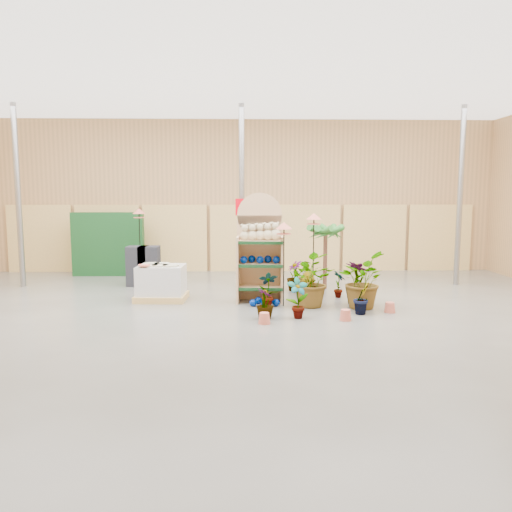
% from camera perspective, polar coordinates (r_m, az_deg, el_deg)
% --- Properties ---
extents(room, '(15.20, 12.10, 4.70)m').
position_cam_1_polar(room, '(9.90, -1.65, 6.56)').
color(room, '#585852').
rests_on(room, ground).
extents(display_shelf, '(1.02, 0.69, 2.34)m').
position_cam_1_polar(display_shelf, '(10.77, 0.43, 0.49)').
color(display_shelf, tan).
rests_on(display_shelf, ground).
extents(teddy_bears, '(0.87, 0.24, 0.38)m').
position_cam_1_polar(teddy_bears, '(10.62, 0.65, 2.63)').
color(teddy_bears, '#C3B289').
rests_on(teddy_bears, display_shelf).
extents(gazing_balls_shelf, '(0.86, 0.29, 0.16)m').
position_cam_1_polar(gazing_balls_shelf, '(10.65, 0.46, -0.40)').
color(gazing_balls_shelf, navy).
rests_on(gazing_balls_shelf, display_shelf).
extents(gazing_balls_floor, '(0.63, 0.39, 0.15)m').
position_cam_1_polar(gazing_balls_floor, '(10.43, 0.97, -5.26)').
color(gazing_balls_floor, navy).
rests_on(gazing_balls_floor, ground).
extents(pallet_stack, '(1.12, 0.95, 0.80)m').
position_cam_1_polar(pallet_stack, '(11.09, -10.76, -3.01)').
color(pallet_stack, tan).
rests_on(pallet_stack, ground).
extents(charcoal_planters, '(0.80, 0.50, 1.00)m').
position_cam_1_polar(charcoal_planters, '(12.95, -12.73, -1.11)').
color(charcoal_planters, black).
rests_on(charcoal_planters, ground).
extents(trellis_stock, '(2.00, 0.30, 1.80)m').
position_cam_1_polar(trellis_stock, '(14.76, -16.53, 1.31)').
color(trellis_stock, '#13411B').
rests_on(trellis_stock, ground).
extents(offer_sign, '(0.50, 0.08, 2.20)m').
position_cam_1_polar(offer_sign, '(11.99, -1.15, 3.56)').
color(offer_sign, gray).
rests_on(offer_sign, ground).
extents(bird_table_front, '(0.34, 0.34, 1.74)m').
position_cam_1_polar(bird_table_front, '(10.17, 3.21, 3.17)').
color(bird_table_front, black).
rests_on(bird_table_front, ground).
extents(bird_table_right, '(0.34, 0.34, 1.89)m').
position_cam_1_polar(bird_table_right, '(11.06, 6.63, 4.19)').
color(bird_table_right, black).
rests_on(bird_table_right, ground).
extents(bird_table_back, '(0.34, 0.34, 1.93)m').
position_cam_1_polar(bird_table_back, '(13.57, -13.22, 4.73)').
color(bird_table_back, black).
rests_on(bird_table_back, ground).
extents(palm, '(0.70, 0.70, 1.68)m').
position_cam_1_polar(palm, '(12.21, 7.96, 2.89)').
color(palm, brown).
rests_on(palm, ground).
extents(potted_plant_0, '(0.41, 0.29, 0.74)m').
position_cam_1_polar(potted_plant_0, '(10.20, 1.41, -3.83)').
color(potted_plant_0, '#2C7027').
rests_on(potted_plant_0, ground).
extents(potted_plant_1, '(0.42, 0.40, 0.59)m').
position_cam_1_polar(potted_plant_1, '(10.53, 6.01, -3.96)').
color(potted_plant_1, '#2C7027').
rests_on(potted_plant_1, ground).
extents(potted_plant_2, '(1.17, 1.23, 1.08)m').
position_cam_1_polar(potted_plant_2, '(10.31, 6.03, -2.81)').
color(potted_plant_2, '#2C7027').
rests_on(potted_plant_2, ground).
extents(potted_plant_3, '(0.72, 0.72, 0.91)m').
position_cam_1_polar(potted_plant_3, '(10.71, 11.54, -3.00)').
color(potted_plant_3, '#2C7027').
rests_on(potted_plant_3, ground).
extents(potted_plant_4, '(0.31, 0.38, 0.62)m').
position_cam_1_polar(potted_plant_4, '(11.31, 9.43, -3.18)').
color(potted_plant_4, '#2C7027').
rests_on(potted_plant_4, ground).
extents(potted_plant_5, '(0.38, 0.41, 0.60)m').
position_cam_1_polar(potted_plant_5, '(11.11, 5.88, -3.34)').
color(potted_plant_5, '#2C7027').
rests_on(potted_plant_5, ground).
extents(potted_plant_6, '(0.79, 0.71, 0.79)m').
position_cam_1_polar(potted_plant_6, '(11.75, 5.83, -2.31)').
color(potted_plant_6, '#2C7027').
rests_on(potted_plant_6, ground).
extents(potted_plant_7, '(0.45, 0.45, 0.58)m').
position_cam_1_polar(potted_plant_7, '(9.30, 1.02, -5.43)').
color(potted_plant_7, '#2C7027').
rests_on(potted_plant_7, ground).
extents(potted_plant_8, '(0.45, 0.34, 0.77)m').
position_cam_1_polar(potted_plant_8, '(9.32, 4.77, -4.81)').
color(potted_plant_8, '#2C7027').
rests_on(potted_plant_8, ground).
extents(potted_plant_9, '(0.45, 0.45, 0.64)m').
position_cam_1_polar(potted_plant_9, '(9.86, 12.01, -4.68)').
color(potted_plant_9, '#2C7027').
rests_on(potted_plant_9, ground).
extents(potted_plant_10, '(1.10, 1.20, 1.13)m').
position_cam_1_polar(potted_plant_10, '(10.35, 11.89, -2.73)').
color(potted_plant_10, '#2C7027').
rests_on(potted_plant_10, ground).
extents(potted_plant_11, '(0.53, 0.53, 0.72)m').
position_cam_1_polar(potted_plant_11, '(12.00, 4.46, -2.27)').
color(potted_plant_11, '#2C7027').
rests_on(potted_plant_11, ground).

